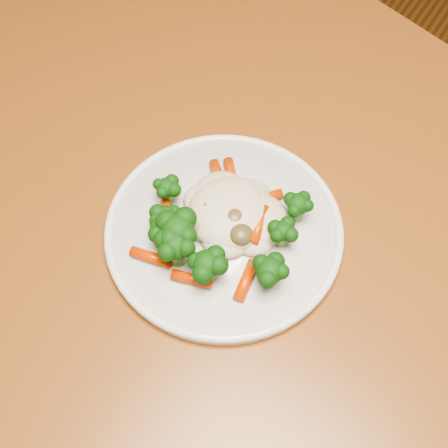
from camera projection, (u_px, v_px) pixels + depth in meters
dining_table at (221, 256)px, 0.71m from camera, size 1.45×1.16×0.75m
plate at (224, 231)px, 0.62m from camera, size 0.26×0.26×0.01m
meal at (217, 227)px, 0.59m from camera, size 0.19×0.17×0.05m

